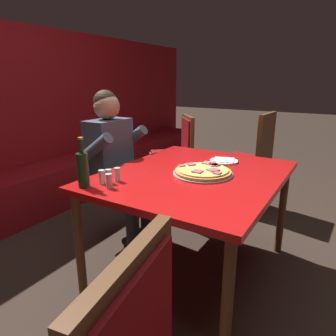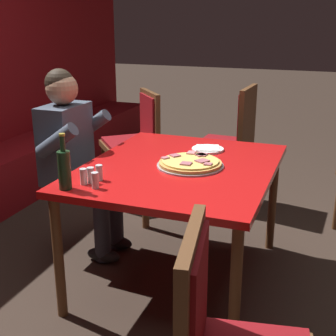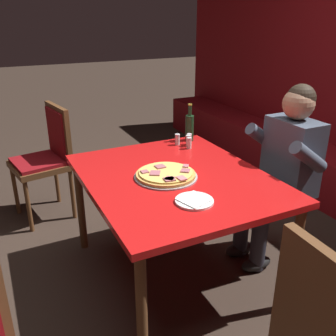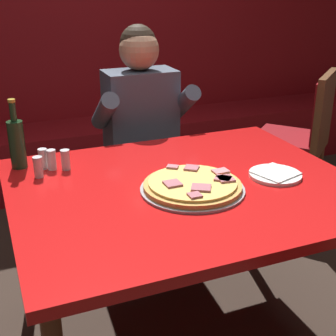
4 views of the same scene
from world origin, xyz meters
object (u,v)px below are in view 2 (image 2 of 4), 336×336
(shaker_parmesan, at_px, (91,176))
(shaker_oregano, at_px, (99,173))
(pizza, at_px, (190,163))
(shaker_red_pepper_flakes, at_px, (83,177))
(beer_bottle, at_px, (64,168))
(diner_seated_blue_shirt, at_px, (77,155))
(dining_chair_near_left, at_px, (233,137))
(dining_chair_by_booth, at_px, (137,136))
(shaker_black_pepper, at_px, (95,181))
(main_dining_table, at_px, (180,176))
(plate_white_paper, at_px, (208,149))

(shaker_parmesan, height_order, shaker_oregano, same)
(pizza, distance_m, shaker_red_pepper_flakes, 0.65)
(beer_bottle, xyz_separation_m, shaker_oregano, (0.18, -0.10, -0.07))
(diner_seated_blue_shirt, height_order, dining_chair_near_left, diner_seated_blue_shirt)
(dining_chair_near_left, bearing_deg, dining_chair_by_booth, 101.38)
(shaker_oregano, bearing_deg, shaker_red_pepper_flakes, 150.45)
(shaker_red_pepper_flakes, height_order, diner_seated_blue_shirt, diner_seated_blue_shirt)
(shaker_black_pepper, relative_size, shaker_oregano, 1.00)
(beer_bottle, bearing_deg, shaker_oregano, -29.58)
(shaker_parmesan, xyz_separation_m, shaker_oregano, (0.05, -0.02, 0.00))
(diner_seated_blue_shirt, height_order, dining_chair_by_booth, diner_seated_blue_shirt)
(pizza, height_order, shaker_black_pepper, shaker_black_pepper)
(shaker_red_pepper_flakes, distance_m, dining_chair_by_booth, 1.71)
(beer_bottle, xyz_separation_m, shaker_black_pepper, (0.06, -0.14, -0.07))
(dining_chair_by_booth, xyz_separation_m, dining_chair_near_left, (0.17, -0.82, 0.03))
(shaker_black_pepper, bearing_deg, diner_seated_blue_shirt, 37.56)
(pizza, bearing_deg, main_dining_table, 87.36)
(pizza, relative_size, shaker_oregano, 4.58)
(shaker_red_pepper_flakes, relative_size, dining_chair_by_booth, 0.09)
(pizza, distance_m, shaker_oregano, 0.55)
(shaker_red_pepper_flakes, bearing_deg, dining_chair_by_booth, 14.52)
(main_dining_table, bearing_deg, beer_bottle, 143.75)
(shaker_black_pepper, bearing_deg, shaker_parmesan, 44.10)
(diner_seated_blue_shirt, bearing_deg, pizza, -97.82)
(shaker_black_pepper, xyz_separation_m, diner_seated_blue_shirt, (0.63, 0.48, -0.09))
(pizza, xyz_separation_m, shaker_black_pepper, (-0.51, 0.35, 0.02))
(beer_bottle, xyz_separation_m, dining_chair_near_left, (1.90, -0.45, -0.26))
(shaker_parmesan, height_order, shaker_black_pepper, same)
(plate_white_paper, relative_size, shaker_red_pepper_flakes, 2.44)
(beer_bottle, distance_m, shaker_oregano, 0.21)
(shaker_oregano, height_order, dining_chair_by_booth, dining_chair_by_booth)
(shaker_parmesan, bearing_deg, beer_bottle, 147.83)
(main_dining_table, xyz_separation_m, pizza, (-0.00, -0.06, 0.09))
(beer_bottle, height_order, shaker_red_pepper_flakes, beer_bottle)
(dining_chair_by_booth, bearing_deg, diner_seated_blue_shirt, -178.31)
(shaker_red_pepper_flakes, bearing_deg, shaker_parmesan, -38.96)
(dining_chair_near_left, bearing_deg, pizza, -178.33)
(beer_bottle, relative_size, diner_seated_blue_shirt, 0.23)
(beer_bottle, height_order, shaker_oregano, beer_bottle)
(main_dining_table, distance_m, plate_white_paper, 0.38)
(pizza, bearing_deg, dining_chair_by_booth, 36.45)
(shaker_black_pepper, xyz_separation_m, dining_chair_by_booth, (1.68, 0.51, -0.21))
(main_dining_table, xyz_separation_m, dining_chair_near_left, (1.33, -0.03, -0.08))
(plate_white_paper, relative_size, beer_bottle, 0.72)
(shaker_parmesan, xyz_separation_m, dining_chair_by_booth, (1.61, 0.45, -0.21))
(shaker_red_pepper_flakes, bearing_deg, beer_bottle, 150.40)
(beer_bottle, bearing_deg, shaker_parmesan, -32.17)
(dining_chair_by_booth, bearing_deg, pizza, -143.55)
(shaker_oregano, relative_size, dining_chair_near_left, 0.08)
(shaker_black_pepper, bearing_deg, dining_chair_near_left, -9.53)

